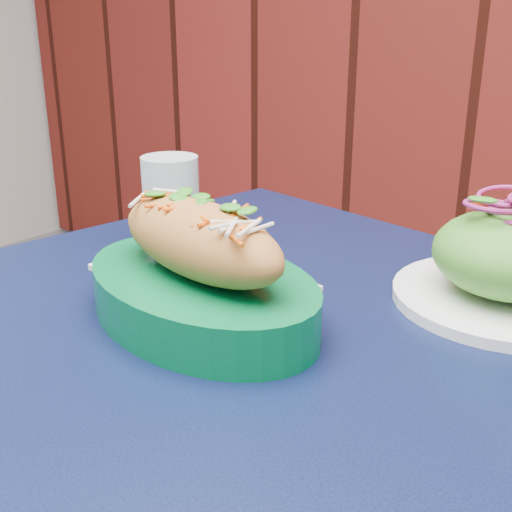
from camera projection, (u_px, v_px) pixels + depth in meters
The scene contains 4 objects.
cafe_table at pixel (239, 414), 0.64m from camera, with size 0.91×0.91×0.75m.
banh_mi_basket at pixel (201, 273), 0.63m from camera, with size 0.31×0.23×0.13m.
salad_plate at pixel (509, 261), 0.67m from camera, with size 0.23×0.23×0.13m.
water_glass at pixel (171, 202), 0.84m from camera, with size 0.07×0.07×0.12m, color silver.
Camera 1 is at (0.27, 1.15, 1.04)m, focal length 45.00 mm.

